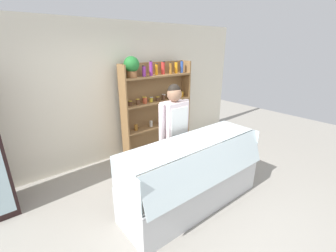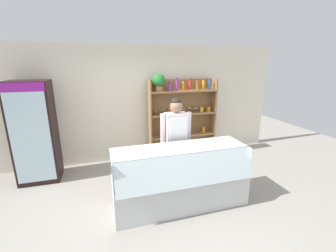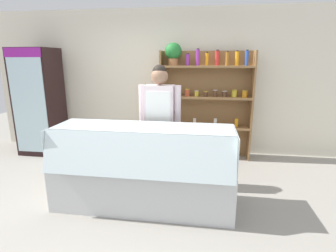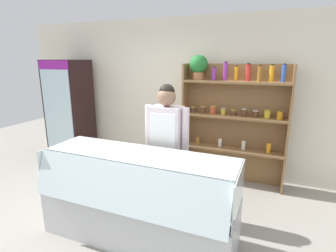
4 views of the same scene
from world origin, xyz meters
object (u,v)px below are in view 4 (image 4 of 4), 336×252
Objects in this scene: shelving_unit at (229,111)px; shop_clerk at (167,141)px; drinks_fridge at (70,112)px; deli_display_case at (138,212)px.

shop_clerk is (-0.53, -1.31, -0.17)m from shelving_unit.
deli_display_case is (2.41, -1.64, -0.68)m from drinks_fridge.
shop_clerk is (2.53, -1.08, 0.02)m from drinks_fridge.
drinks_fridge is 0.92× the size of deli_display_case.
drinks_fridge reaches higher than shop_clerk.
shelving_unit reaches higher than drinks_fridge.
shelving_unit is 0.95× the size of deli_display_case.
shelving_unit is 1.20× the size of shop_clerk.
deli_display_case is (-0.64, -1.87, -0.87)m from shelving_unit.
drinks_fridge is at bearing 145.89° from deli_display_case.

